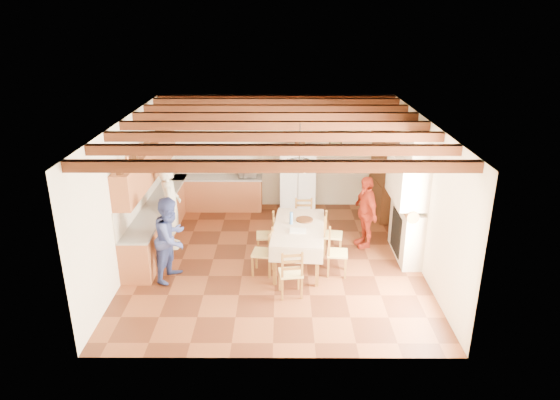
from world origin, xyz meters
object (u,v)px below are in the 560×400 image
at_px(chair_left_far, 266,235).
at_px(hutch, 385,176).
at_px(chair_left_near, 263,252).
at_px(person_man, 171,206).
at_px(refrigerator, 298,181).
at_px(dining_table, 299,230).
at_px(chair_right_near, 337,252).
at_px(person_woman_red, 366,212).
at_px(chair_right_far, 333,234).
at_px(person_woman_blue, 171,239).
at_px(chair_end_near, 291,272).
at_px(microwave, 248,172).
at_px(chair_end_far, 304,220).

bearing_deg(chair_left_far, hutch, 124.21).
height_order(chair_left_near, person_man, person_man).
bearing_deg(refrigerator, dining_table, -90.38).
distance_m(chair_right_near, person_woman_red, 1.55).
relative_size(chair_right_far, person_man, 0.50).
bearing_deg(person_woman_blue, person_woman_red, -51.11).
bearing_deg(chair_left_near, chair_end_near, 43.23).
height_order(dining_table, chair_left_near, chair_left_near).
bearing_deg(person_woman_blue, chair_right_near, -68.47).
bearing_deg(hutch, microwave, 164.79).
xyz_separation_m(chair_end_far, person_woman_blue, (-2.65, -1.80, 0.37)).
relative_size(chair_end_near, person_woman_red, 0.58).
distance_m(dining_table, chair_end_near, 1.27).
height_order(refrigerator, chair_end_far, refrigerator).
bearing_deg(hutch, chair_right_near, -123.10).
bearing_deg(hutch, chair_left_near, -141.58).
distance_m(person_man, microwave, 2.76).
bearing_deg(dining_table, person_man, 162.81).
xyz_separation_m(hutch, microwave, (-3.51, 0.51, -0.05)).
relative_size(chair_left_far, chair_right_near, 1.00).
xyz_separation_m(chair_right_near, chair_right_far, (-0.01, 0.86, 0.00)).
height_order(chair_end_near, chair_end_far, same).
height_order(chair_right_far, chair_end_near, same).
bearing_deg(dining_table, person_woman_red, 30.72).
xyz_separation_m(person_man, microwave, (1.55, 2.28, 0.07)).
height_order(refrigerator, chair_right_near, refrigerator).
bearing_deg(person_woman_red, chair_end_far, -118.65).
bearing_deg(dining_table, chair_end_near, -98.39).
distance_m(chair_right_far, microwave, 3.41).
bearing_deg(person_woman_blue, chair_right_far, -53.84).
relative_size(person_man, person_woman_blue, 1.13).
bearing_deg(person_woman_blue, chair_left_near, -65.50).
relative_size(refrigerator, microwave, 3.71).
xyz_separation_m(chair_end_far, person_man, (-2.96, -0.35, 0.48)).
bearing_deg(chair_left_far, person_man, -104.50).
bearing_deg(chair_left_near, person_man, -111.79).
relative_size(dining_table, chair_right_far, 2.14).
distance_m(chair_left_near, person_man, 2.47).
relative_size(chair_left_far, person_man, 0.50).
relative_size(chair_right_near, chair_end_far, 1.00).
relative_size(hutch, chair_end_far, 2.25).
xyz_separation_m(dining_table, chair_end_near, (-0.18, -1.22, -0.30)).
relative_size(dining_table, chair_left_near, 2.14).
bearing_deg(chair_end_far, chair_end_near, -96.99).
height_order(person_man, microwave, person_man).
bearing_deg(chair_left_near, person_woman_red, 129.65).
distance_m(refrigerator, chair_left_far, 2.56).
bearing_deg(person_man, refrigerator, -66.77).
bearing_deg(refrigerator, person_man, -144.55).
bearing_deg(chair_right_near, hutch, -19.44).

